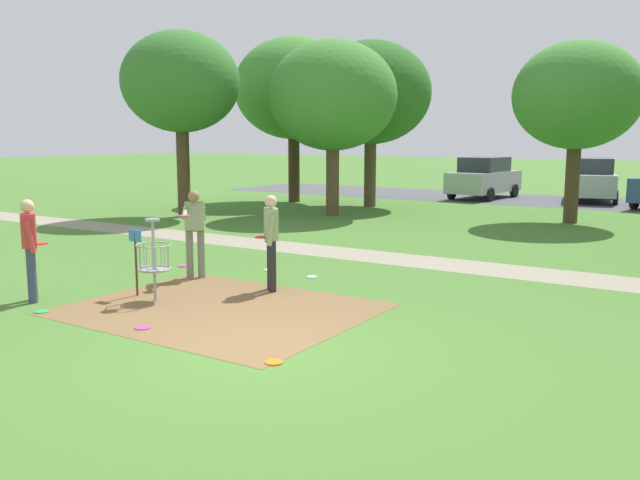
{
  "coord_description": "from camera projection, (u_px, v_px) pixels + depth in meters",
  "views": [
    {
      "loc": [
        5.08,
        -6.48,
        2.71
      ],
      "look_at": [
        -0.93,
        2.81,
        1.0
      ],
      "focal_mm": 37.34,
      "sensor_mm": 36.0,
      "label": 1
    }
  ],
  "objects": [
    {
      "name": "ground_plane",
      "position": [
        262.0,
        351.0,
        8.52
      ],
      "size": [
        160.0,
        160.0,
        0.0
      ],
      "primitive_type": "plane",
      "color": "#47752D"
    },
    {
      "name": "dirt_tee_pad",
      "position": [
        220.0,
        309.0,
        10.61
      ],
      "size": [
        4.6,
        3.73,
        0.01
      ],
      "primitive_type": "cube",
      "color": "brown",
      "rests_on": "ground"
    },
    {
      "name": "disc_golf_basket",
      "position": [
        152.0,
        256.0,
        11.06
      ],
      "size": [
        0.98,
        0.58,
        1.39
      ],
      "color": "#9E9EA3",
      "rests_on": "ground"
    },
    {
      "name": "player_foreground_watching",
      "position": [
        195.0,
        228.0,
        12.82
      ],
      "size": [
        0.63,
        1.1,
        1.71
      ],
      "color": "slate",
      "rests_on": "ground"
    },
    {
      "name": "player_throwing",
      "position": [
        271.0,
        237.0,
        11.74
      ],
      "size": [
        0.45,
        0.45,
        1.71
      ],
      "color": "#232328",
      "rests_on": "ground"
    },
    {
      "name": "player_waiting_left",
      "position": [
        30.0,
        244.0,
        10.96
      ],
      "size": [
        0.47,
        0.45,
        1.71
      ],
      "color": "#384260",
      "rests_on": "ground"
    },
    {
      "name": "frisbee_near_basket",
      "position": [
        312.0,
        277.0,
        13.01
      ],
      "size": [
        0.2,
        0.2,
        0.02
      ],
      "primitive_type": "cylinder",
      "color": "white",
      "rests_on": "ground"
    },
    {
      "name": "frisbee_by_tee",
      "position": [
        269.0,
        270.0,
        13.69
      ],
      "size": [
        0.21,
        0.21,
        0.02
      ],
      "primitive_type": "cylinder",
      "color": "white",
      "rests_on": "ground"
    },
    {
      "name": "frisbee_mid_grass",
      "position": [
        274.0,
        362.0,
        8.07
      ],
      "size": [
        0.22,
        0.22,
        0.02
      ],
      "primitive_type": "cylinder",
      "color": "orange",
      "rests_on": "ground"
    },
    {
      "name": "frisbee_far_left",
      "position": [
        184.0,
        266.0,
        14.12
      ],
      "size": [
        0.25,
        0.25,
        0.02
      ],
      "primitive_type": "cylinder",
      "color": "#E53D99",
      "rests_on": "ground"
    },
    {
      "name": "frisbee_far_right",
      "position": [
        42.0,
        312.0,
        10.41
      ],
      "size": [
        0.23,
        0.23,
        0.02
      ],
      "primitive_type": "cylinder",
      "color": "green",
      "rests_on": "ground"
    },
    {
      "name": "frisbee_scattered_a",
      "position": [
        143.0,
        328.0,
        9.54
      ],
      "size": [
        0.23,
        0.23,
        0.02
      ],
      "primitive_type": "cylinder",
      "color": "#E53D99",
      "rests_on": "ground"
    },
    {
      "name": "tree_near_left",
      "position": [
        333.0,
        96.0,
        22.85
      ],
      "size": [
        4.43,
        4.43,
        6.02
      ],
      "color": "brown",
      "rests_on": "ground"
    },
    {
      "name": "tree_near_right",
      "position": [
        577.0,
        96.0,
        20.72
      ],
      "size": [
        3.95,
        3.95,
        5.69
      ],
      "color": "#4C3823",
      "rests_on": "ground"
    },
    {
      "name": "tree_mid_right",
      "position": [
        293.0,
        89.0,
        27.56
      ],
      "size": [
        4.92,
        4.92,
        6.82
      ],
      "color": "#422D1E",
      "rests_on": "ground"
    },
    {
      "name": "tree_far_left",
      "position": [
        181.0,
        83.0,
        22.38
      ],
      "size": [
        3.98,
        3.98,
        6.26
      ],
      "color": "#4C3823",
      "rests_on": "ground"
    },
    {
      "name": "tree_far_right",
      "position": [
        371.0,
        93.0,
        25.77
      ],
      "size": [
        4.67,
        4.67,
        6.41
      ],
      "color": "brown",
      "rests_on": "ground"
    },
    {
      "name": "parking_lot_strip",
      "position": [
        602.0,
        203.0,
        27.62
      ],
      "size": [
        36.0,
        6.0,
        0.01
      ],
      "primitive_type": "cube",
      "color": "#4C4C51",
      "rests_on": "ground"
    },
    {
      "name": "parked_car_leftmost",
      "position": [
        484.0,
        178.0,
        29.76
      ],
      "size": [
        2.29,
        4.36,
        1.84
      ],
      "color": "#B2B7BC",
      "rests_on": "ground"
    },
    {
      "name": "parked_car_center_left",
      "position": [
        592.0,
        180.0,
        28.39
      ],
      "size": [
        2.66,
        4.49,
        1.84
      ],
      "color": "#B2B7BC",
      "rests_on": "ground"
    },
    {
      "name": "gravel_path",
      "position": [
        459.0,
        266.0,
        14.2
      ],
      "size": [
        40.0,
        1.44,
        0.0
      ],
      "primitive_type": "cube",
      "color": "gray",
      "rests_on": "ground"
    }
  ]
}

